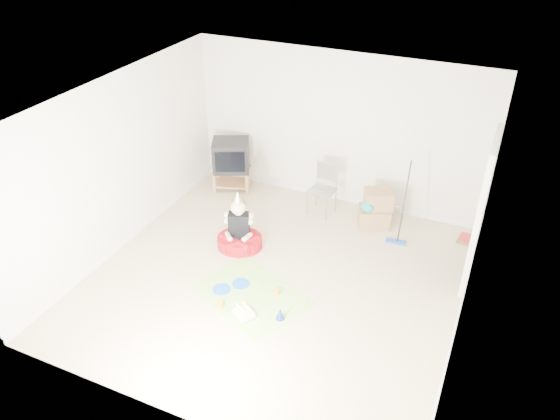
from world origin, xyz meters
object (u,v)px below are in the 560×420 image
at_px(folding_chair, 322,191).
at_px(tv_stand, 232,177).
at_px(seated_woman, 239,235).
at_px(cardboard_boxes, 375,209).
at_px(birthday_cake, 244,314).
at_px(crt_tv, 231,155).

bearing_deg(folding_chair, tv_stand, 176.41).
xyz_separation_m(folding_chair, seated_woman, (-0.79, -1.44, -0.21)).
bearing_deg(folding_chair, cardboard_boxes, 0.00).
relative_size(folding_chair, seated_woman, 0.90).
distance_m(seated_woman, birthday_cake, 1.55).
relative_size(tv_stand, folding_chair, 0.84).
xyz_separation_m(crt_tv, cardboard_boxes, (2.67, -0.11, -0.38)).
relative_size(cardboard_boxes, seated_woman, 0.63).
height_order(crt_tv, seated_woman, seated_woman).
bearing_deg(seated_woman, folding_chair, 61.41).
xyz_separation_m(tv_stand, folding_chair, (1.75, -0.11, 0.19)).
distance_m(tv_stand, crt_tv, 0.43).
relative_size(cardboard_boxes, birthday_cake, 1.87).
height_order(crt_tv, birthday_cake, crt_tv).
bearing_deg(cardboard_boxes, tv_stand, 177.64).
relative_size(crt_tv, seated_woman, 0.64).
xyz_separation_m(seated_woman, birthday_cake, (0.76, -1.34, -0.18)).
bearing_deg(cardboard_boxes, crt_tv, 177.64).
xyz_separation_m(tv_stand, cardboard_boxes, (2.67, -0.11, 0.06)).
relative_size(folding_chair, birthday_cake, 2.65).
distance_m(tv_stand, birthday_cake, 3.38).
distance_m(tv_stand, cardboard_boxes, 2.68).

